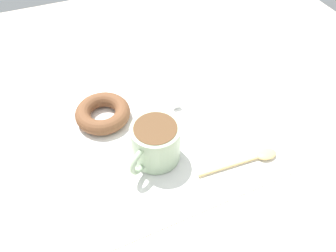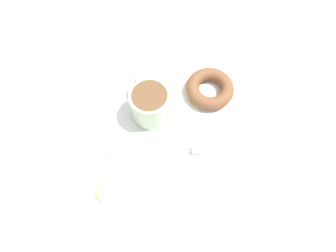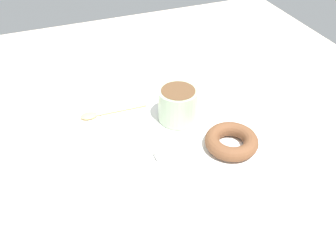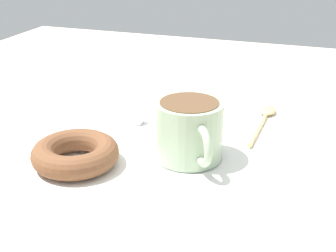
{
  "view_description": "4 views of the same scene",
  "coord_description": "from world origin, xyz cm",
  "px_view_note": "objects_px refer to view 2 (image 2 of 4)",
  "views": [
    {
      "loc": [
        14.86,
        35.28,
        46.32
      ],
      "look_at": [
        0.1,
        -1.56,
        2.3
      ],
      "focal_mm": 35.0,
      "sensor_mm": 36.0,
      "label": 1
    },
    {
      "loc": [
        -28.76,
        -4.26,
        61.89
      ],
      "look_at": [
        0.1,
        -1.56,
        2.3
      ],
      "focal_mm": 35.0,
      "sensor_mm": 36.0,
      "label": 2
    },
    {
      "loc": [
        -21.03,
        -56.19,
        50.07
      ],
      "look_at": [
        0.1,
        -1.56,
        2.3
      ],
      "focal_mm": 40.0,
      "sensor_mm": 36.0,
      "label": 3
    },
    {
      "loc": [
        53.54,
        17.0,
        27.03
      ],
      "look_at": [
        0.1,
        -1.56,
        2.3
      ],
      "focal_mm": 50.0,
      "sensor_mm": 36.0,
      "label": 4
    }
  ],
  "objects_px": {
    "coffee_cup": "(150,103)",
    "donut": "(210,89)",
    "spoon": "(105,179)",
    "sugar_cube": "(197,149)"
  },
  "relations": [
    {
      "from": "coffee_cup",
      "to": "donut",
      "type": "relative_size",
      "value": 0.96
    },
    {
      "from": "donut",
      "to": "spoon",
      "type": "xyz_separation_m",
      "value": [
        -0.22,
        0.19,
        -0.01
      ]
    },
    {
      "from": "coffee_cup",
      "to": "spoon",
      "type": "relative_size",
      "value": 0.68
    },
    {
      "from": "coffee_cup",
      "to": "sugar_cube",
      "type": "xyz_separation_m",
      "value": [
        -0.08,
        -0.1,
        -0.03
      ]
    },
    {
      "from": "spoon",
      "to": "sugar_cube",
      "type": "bearing_deg",
      "value": -65.95
    },
    {
      "from": "donut",
      "to": "sugar_cube",
      "type": "xyz_separation_m",
      "value": [
        -0.14,
        0.02,
        -0.01
      ]
    },
    {
      "from": "coffee_cup",
      "to": "sugar_cube",
      "type": "distance_m",
      "value": 0.13
    },
    {
      "from": "coffee_cup",
      "to": "sugar_cube",
      "type": "height_order",
      "value": "coffee_cup"
    },
    {
      "from": "coffee_cup",
      "to": "sugar_cube",
      "type": "bearing_deg",
      "value": -127.73
    },
    {
      "from": "spoon",
      "to": "coffee_cup",
      "type": "bearing_deg",
      "value": -24.23
    }
  ]
}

